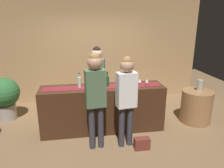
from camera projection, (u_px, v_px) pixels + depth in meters
ground_plane at (103, 129)px, 4.55m from camera, size 10.00×10.00×0.00m
back_wall at (95, 50)px, 5.93m from camera, size 6.00×0.12×2.90m
bar_counter at (103, 108)px, 4.42m from camera, size 2.52×0.60×0.95m
counter_runner_cloth at (103, 87)px, 4.28m from camera, size 2.39×0.28×0.01m
wine_bottle_amber at (98, 82)px, 4.17m from camera, size 0.07×0.07×0.30m
wine_bottle_green at (107, 81)px, 4.27m from camera, size 0.07×0.07×0.30m
wine_bottle_clear at (79, 82)px, 4.19m from camera, size 0.07×0.07×0.30m
wine_glass_near_customer at (140, 81)px, 4.32m from camera, size 0.07×0.07×0.14m
wine_glass_mid_counter at (147, 81)px, 4.31m from camera, size 0.07×0.07×0.14m
bartender at (97, 75)px, 4.79m from camera, size 0.37×0.26×1.70m
customer_sipping at (126, 93)px, 3.66m from camera, size 0.37×0.25×1.68m
customer_browsing at (95, 91)px, 3.58m from camera, size 0.36×0.25×1.75m
round_side_table at (196, 106)px, 4.79m from camera, size 0.68×0.68×0.74m
vase_on_side_table at (200, 85)px, 4.69m from camera, size 0.13×0.13×0.24m
potted_plant_tall at (4, 96)px, 4.84m from camera, size 0.69×0.69×1.00m
handbag at (142, 144)px, 3.81m from camera, size 0.28×0.14×0.22m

